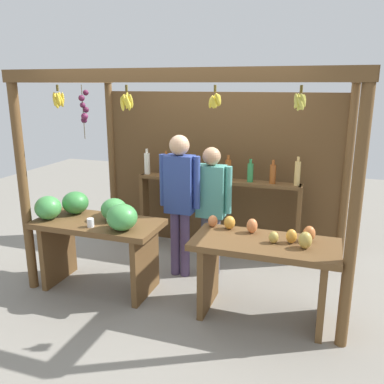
% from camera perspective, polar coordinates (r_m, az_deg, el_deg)
% --- Properties ---
extents(ground_plane, '(12.00, 12.00, 0.00)m').
position_cam_1_polar(ground_plane, '(4.97, 0.70, -11.20)').
color(ground_plane, gray).
rests_on(ground_plane, ground).
extents(market_stall, '(3.36, 1.95, 2.33)m').
position_cam_1_polar(market_stall, '(4.95, 2.28, 5.17)').
color(market_stall, brown).
rests_on(market_stall, ground).
extents(fruit_counter_left, '(1.41, 0.69, 1.05)m').
position_cam_1_polar(fruit_counter_left, '(4.48, -13.48, -4.72)').
color(fruit_counter_left, brown).
rests_on(fruit_counter_left, ground).
extents(fruit_counter_right, '(1.36, 0.64, 0.93)m').
position_cam_1_polar(fruit_counter_right, '(3.94, 10.16, -9.39)').
color(fruit_counter_right, brown).
rests_on(fruit_counter_right, ground).
extents(bottle_shelf_unit, '(2.16, 0.22, 1.35)m').
position_cam_1_polar(bottle_shelf_unit, '(5.29, 3.52, 0.01)').
color(bottle_shelf_unit, brown).
rests_on(bottle_shelf_unit, ground).
extents(vendor_man, '(0.48, 0.22, 1.66)m').
position_cam_1_polar(vendor_man, '(4.57, -1.74, -0.19)').
color(vendor_man, '#53416B').
rests_on(vendor_man, ground).
extents(vendor_woman, '(0.48, 0.21, 1.52)m').
position_cam_1_polar(vendor_woman, '(4.64, 2.70, -1.20)').
color(vendor_woman, '#4B4A58').
rests_on(vendor_woman, ground).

